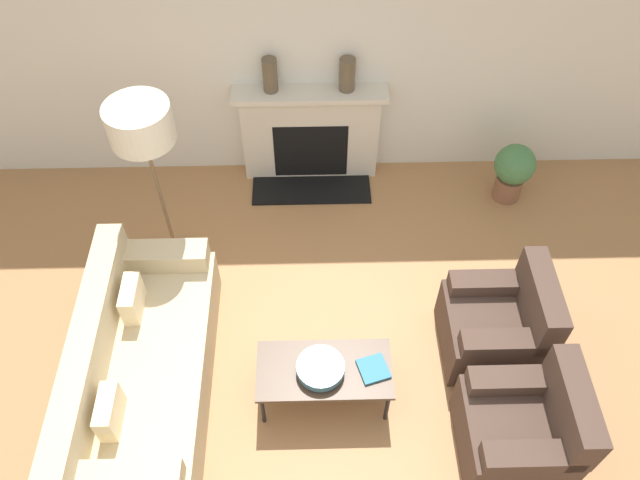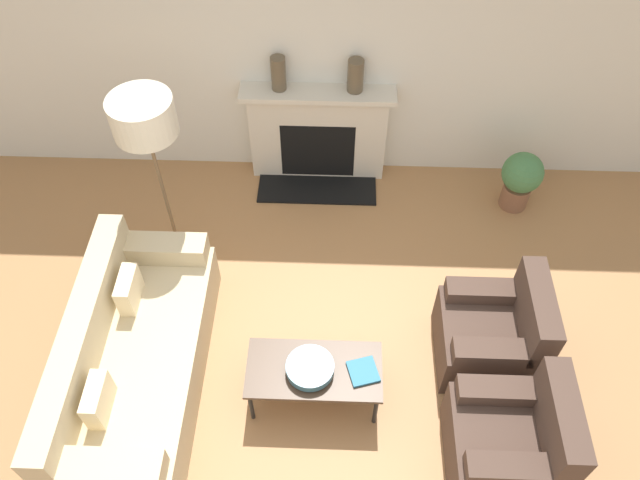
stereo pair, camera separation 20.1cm
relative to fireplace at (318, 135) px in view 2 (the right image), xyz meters
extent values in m
plane|color=#A87547|center=(-0.02, -2.53, -0.50)|extent=(18.00, 18.00, 0.00)
cube|color=silver|center=(-0.02, 0.15, 0.95)|extent=(18.00, 0.06, 2.90)
cube|color=beige|center=(0.00, 0.02, -0.01)|extent=(1.32, 0.20, 0.98)
cube|color=black|center=(0.00, -0.07, -0.14)|extent=(0.73, 0.04, 0.64)
cube|color=black|center=(0.00, -0.26, -0.49)|extent=(1.19, 0.40, 0.02)
cube|color=beige|center=(0.00, -0.01, 0.51)|extent=(1.44, 0.28, 0.05)
cube|color=#CCB78E|center=(-1.26, -2.41, -0.28)|extent=(0.88, 2.03, 0.45)
cube|color=#CCB78E|center=(-1.61, -2.41, 0.14)|extent=(0.20, 2.03, 0.38)
cube|color=#CCB78E|center=(-1.26, -3.32, 0.04)|extent=(0.81, 0.22, 0.19)
cube|color=#CCB78E|center=(-1.26, -1.51, 0.04)|extent=(0.81, 0.22, 0.19)
cube|color=beige|center=(-1.39, -2.87, 0.09)|extent=(0.12, 0.32, 0.28)
cube|color=beige|center=(-1.39, -1.96, 0.09)|extent=(0.12, 0.32, 0.28)
cube|color=#4C382D|center=(1.41, -2.94, -0.28)|extent=(0.74, 0.72, 0.46)
cube|color=#4C382D|center=(1.70, -2.94, 0.16)|extent=(0.18, 0.72, 0.41)
cube|color=#4C382D|center=(1.41, -2.67, 0.02)|extent=(0.66, 0.18, 0.13)
cube|color=#4C382D|center=(1.41, -3.21, 0.02)|extent=(0.66, 0.18, 0.13)
cube|color=#4C382D|center=(1.41, -2.09, -0.28)|extent=(0.74, 0.72, 0.46)
cube|color=#4C382D|center=(1.70, -2.09, 0.16)|extent=(0.18, 0.72, 0.41)
cube|color=#4C382D|center=(1.41, -1.82, 0.02)|extent=(0.66, 0.18, 0.13)
cube|color=#4C382D|center=(1.41, -2.37, 0.02)|extent=(0.66, 0.18, 0.13)
cube|color=#4C3828|center=(0.07, -2.50, -0.10)|extent=(1.01, 0.49, 0.03)
cylinder|color=black|center=(-0.40, -2.70, -0.31)|extent=(0.03, 0.03, 0.39)
cylinder|color=black|center=(0.53, -2.70, -0.31)|extent=(0.03, 0.03, 0.39)
cylinder|color=black|center=(-0.40, -2.29, -0.31)|extent=(0.03, 0.03, 0.39)
cylinder|color=black|center=(0.53, -2.29, -0.31)|extent=(0.03, 0.03, 0.39)
cylinder|color=#38667A|center=(0.04, -2.52, -0.07)|extent=(0.12, 0.12, 0.02)
cylinder|color=#38667A|center=(0.04, -2.52, -0.03)|extent=(0.35, 0.35, 0.07)
cube|color=teal|center=(0.43, -2.51, -0.07)|extent=(0.26, 0.26, 0.02)
cylinder|color=brown|center=(-1.25, -1.11, -0.49)|extent=(0.30, 0.30, 0.03)
cylinder|color=brown|center=(-1.25, -1.11, 0.26)|extent=(0.03, 0.03, 1.46)
cylinder|color=beige|center=(-1.25, -1.11, 1.10)|extent=(0.49, 0.49, 0.30)
cylinder|color=brown|center=(-0.35, 0.02, 0.69)|extent=(0.14, 0.14, 0.33)
cylinder|color=brown|center=(0.34, 0.02, 0.69)|extent=(0.15, 0.15, 0.32)
cylinder|color=brown|center=(1.95, -0.39, -0.38)|extent=(0.27, 0.27, 0.26)
sphere|color=#477A47|center=(1.95, -0.39, -0.07)|extent=(0.39, 0.39, 0.39)
camera|label=1|loc=(-0.01, -4.67, 4.07)|focal=35.00mm
camera|label=2|loc=(0.19, -4.67, 4.07)|focal=35.00mm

